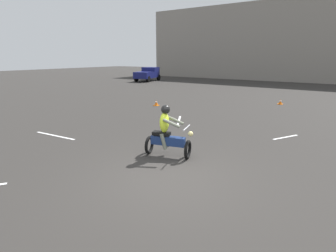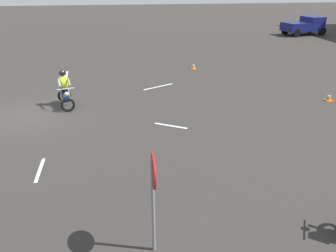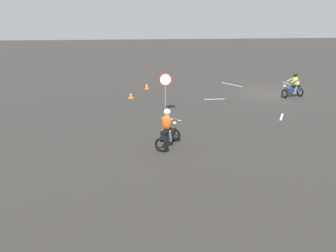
% 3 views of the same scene
% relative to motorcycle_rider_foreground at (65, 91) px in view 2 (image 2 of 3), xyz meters
% --- Properties ---
extents(ground_plane, '(120.00, 120.00, 0.00)m').
position_rel_motorcycle_rider_foreground_xyz_m(ground_plane, '(0.88, -1.30, -0.73)').
color(ground_plane, '#2D2B28').
extents(motorcycle_rider_foreground, '(1.56, 0.95, 1.66)m').
position_rel_motorcycle_rider_foreground_xyz_m(motorcycle_rider_foreground, '(0.00, 0.00, 0.00)').
color(motorcycle_rider_foreground, black).
rests_on(motorcycle_rider_foreground, ground).
extents(pickup_truck, '(2.72, 4.43, 1.73)m').
position_rel_motorcycle_rider_foreground_xyz_m(pickup_truck, '(-17.01, 20.72, 0.20)').
color(pickup_truck, black).
rests_on(pickup_truck, ground).
extents(stop_sign, '(0.70, 0.08, 2.30)m').
position_rel_motorcycle_rider_foreground_xyz_m(stop_sign, '(8.99, 2.98, 0.91)').
color(stop_sign, slate).
rests_on(stop_sign, ground).
extents(traffic_cone_near_right, '(0.32, 0.32, 0.32)m').
position_rel_motorcycle_rider_foreground_xyz_m(traffic_cone_near_right, '(1.03, 12.02, -0.57)').
color(traffic_cone_near_right, orange).
rests_on(traffic_cone_near_right, ground).
extents(traffic_cone_mid_left, '(0.32, 0.32, 0.35)m').
position_rel_motorcycle_rider_foreground_xyz_m(traffic_cone_mid_left, '(-5.57, 7.01, -0.56)').
color(traffic_cone_mid_left, orange).
rests_on(traffic_cone_mid_left, ground).
extents(lane_stripe_e, '(1.37, 0.13, 0.01)m').
position_rel_motorcycle_rider_foreground_xyz_m(lane_stripe_e, '(5.37, -0.09, -0.72)').
color(lane_stripe_e, silver).
rests_on(lane_stripe_e, ground).
extents(lane_stripe_ne, '(0.76, 1.22, 0.01)m').
position_rel_motorcycle_rider_foreground_xyz_m(lane_stripe_ne, '(2.78, 4.29, -0.72)').
color(lane_stripe_ne, silver).
rests_on(lane_stripe_ne, ground).
extents(lane_stripe_nw, '(0.94, 1.68, 0.01)m').
position_rel_motorcycle_rider_foreground_xyz_m(lane_stripe_nw, '(-2.23, 4.39, -0.72)').
color(lane_stripe_nw, silver).
rests_on(lane_stripe_nw, ground).
extents(lane_stripe_w, '(2.20, 0.29, 0.01)m').
position_rel_motorcycle_rider_foreground_xyz_m(lane_stripe_w, '(-5.00, -0.67, -0.72)').
color(lane_stripe_w, silver).
rests_on(lane_stripe_w, ground).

